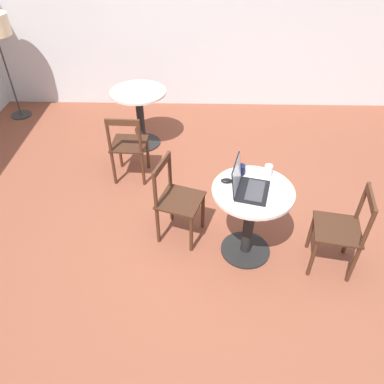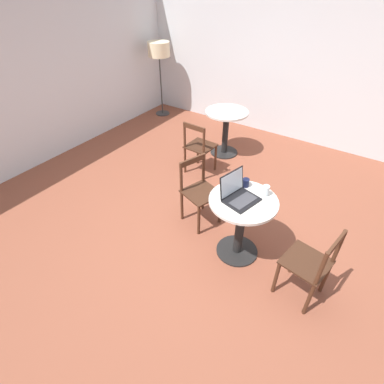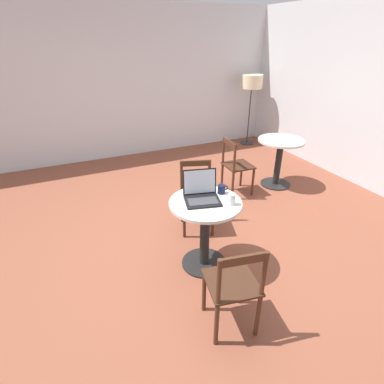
{
  "view_description": "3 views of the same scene",
  "coord_description": "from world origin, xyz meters",
  "px_view_note": "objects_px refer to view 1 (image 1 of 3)",
  "views": [
    {
      "loc": [
        -2.37,
        0.09,
        2.74
      ],
      "look_at": [
        0.13,
        0.15,
        0.68
      ],
      "focal_mm": 35.0,
      "sensor_mm": 36.0,
      "label": 1
    },
    {
      "loc": [
        -2.14,
        -1.24,
        2.64
      ],
      "look_at": [
        0.03,
        0.22,
        0.64
      ],
      "focal_mm": 28.0,
      "sensor_mm": 36.0,
      "label": 2
    },
    {
      "loc": [
        -1.06,
        -2.58,
        2.17
      ],
      "look_at": [
        0.08,
        -0.06,
        0.71
      ],
      "focal_mm": 28.0,
      "sensor_mm": 36.0,
      "label": 3
    }
  ],
  "objects_px": {
    "laptop": "(247,186)",
    "drinking_glass": "(268,171)",
    "cafe_table_mid": "(140,108)",
    "chair_mid_left": "(129,146)",
    "mouse": "(227,181)",
    "chair_near_front": "(342,231)",
    "cafe_table_near": "(250,211)",
    "mug": "(241,169)",
    "chair_near_back": "(176,200)"
  },
  "relations": [
    {
      "from": "laptop",
      "to": "drinking_glass",
      "type": "relative_size",
      "value": 3.56
    },
    {
      "from": "cafe_table_mid",
      "to": "drinking_glass",
      "type": "height_order",
      "value": "drinking_glass"
    },
    {
      "from": "chair_mid_left",
      "to": "mouse",
      "type": "xyz_separation_m",
      "value": [
        -1.05,
        -1.05,
        0.34
      ]
    },
    {
      "from": "chair_near_front",
      "to": "drinking_glass",
      "type": "bearing_deg",
      "value": 61.85
    },
    {
      "from": "cafe_table_near",
      "to": "mouse",
      "type": "relative_size",
      "value": 7.58
    },
    {
      "from": "cafe_table_mid",
      "to": "mouse",
      "type": "distance_m",
      "value": 2.09
    },
    {
      "from": "laptop",
      "to": "drinking_glass",
      "type": "height_order",
      "value": "laptop"
    },
    {
      "from": "chair_mid_left",
      "to": "mouse",
      "type": "bearing_deg",
      "value": -135.01
    },
    {
      "from": "chair_mid_left",
      "to": "drinking_glass",
      "type": "xyz_separation_m",
      "value": [
        -0.95,
        -1.41,
        0.38
      ]
    },
    {
      "from": "cafe_table_near",
      "to": "laptop",
      "type": "xyz_separation_m",
      "value": [
        -0.02,
        0.06,
        0.29
      ]
    },
    {
      "from": "cafe_table_near",
      "to": "mug",
      "type": "distance_m",
      "value": 0.37
    },
    {
      "from": "cafe_table_mid",
      "to": "drinking_glass",
      "type": "xyz_separation_m",
      "value": [
        -1.71,
        -1.38,
        0.29
      ]
    },
    {
      "from": "chair_near_front",
      "to": "laptop",
      "type": "height_order",
      "value": "laptop"
    },
    {
      "from": "cafe_table_mid",
      "to": "laptop",
      "type": "xyz_separation_m",
      "value": [
        -1.93,
        -1.18,
        0.29
      ]
    },
    {
      "from": "chair_mid_left",
      "to": "laptop",
      "type": "distance_m",
      "value": 1.72
    },
    {
      "from": "mouse",
      "to": "cafe_table_near",
      "type": "bearing_deg",
      "value": -114.16
    },
    {
      "from": "chair_near_front",
      "to": "cafe_table_near",
      "type": "bearing_deg",
      "value": 79.65
    },
    {
      "from": "laptop",
      "to": "chair_near_front",
      "type": "bearing_deg",
      "value": -98.62
    },
    {
      "from": "chair_mid_left",
      "to": "chair_near_front",
      "type": "bearing_deg",
      "value": -122.16
    },
    {
      "from": "chair_near_back",
      "to": "drinking_glass",
      "type": "xyz_separation_m",
      "value": [
        -0.02,
        -0.81,
        0.38
      ]
    },
    {
      "from": "chair_near_back",
      "to": "laptop",
      "type": "bearing_deg",
      "value": -111.22
    },
    {
      "from": "cafe_table_mid",
      "to": "chair_near_front",
      "type": "height_order",
      "value": "chair_near_front"
    },
    {
      "from": "cafe_table_near",
      "to": "chair_near_front",
      "type": "relative_size",
      "value": 0.89
    },
    {
      "from": "laptop",
      "to": "chair_near_back",
      "type": "bearing_deg",
      "value": 68.78
    },
    {
      "from": "mouse",
      "to": "mug",
      "type": "distance_m",
      "value": 0.18
    },
    {
      "from": "cafe_table_mid",
      "to": "chair_mid_left",
      "type": "height_order",
      "value": "chair_mid_left"
    },
    {
      "from": "chair_mid_left",
      "to": "cafe_table_mid",
      "type": "bearing_deg",
      "value": -2.43
    },
    {
      "from": "mouse",
      "to": "laptop",
      "type": "bearing_deg",
      "value": -124.77
    },
    {
      "from": "chair_near_front",
      "to": "drinking_glass",
      "type": "height_order",
      "value": "drinking_glass"
    },
    {
      "from": "mug",
      "to": "chair_mid_left",
      "type": "bearing_deg",
      "value": 51.96
    },
    {
      "from": "cafe_table_mid",
      "to": "laptop",
      "type": "relative_size",
      "value": 1.93
    },
    {
      "from": "cafe_table_near",
      "to": "drinking_glass",
      "type": "xyz_separation_m",
      "value": [
        0.2,
        -0.14,
        0.29
      ]
    },
    {
      "from": "chair_near_front",
      "to": "mouse",
      "type": "height_order",
      "value": "chair_near_front"
    },
    {
      "from": "chair_near_back",
      "to": "chair_near_front",
      "type": "height_order",
      "value": "same"
    },
    {
      "from": "cafe_table_mid",
      "to": "mouse",
      "type": "relative_size",
      "value": 7.58
    },
    {
      "from": "cafe_table_mid",
      "to": "chair_near_front",
      "type": "xyz_separation_m",
      "value": [
        -2.05,
        -2.01,
        -0.09
      ]
    },
    {
      "from": "cafe_table_mid",
      "to": "laptop",
      "type": "distance_m",
      "value": 2.28
    },
    {
      "from": "laptop",
      "to": "cafe_table_near",
      "type": "bearing_deg",
      "value": -74.04
    },
    {
      "from": "laptop",
      "to": "mouse",
      "type": "relative_size",
      "value": 3.92
    },
    {
      "from": "chair_near_back",
      "to": "drinking_glass",
      "type": "height_order",
      "value": "drinking_glass"
    },
    {
      "from": "cafe_table_near",
      "to": "mug",
      "type": "xyz_separation_m",
      "value": [
        0.22,
        0.09,
        0.28
      ]
    },
    {
      "from": "cafe_table_near",
      "to": "chair_near_front",
      "type": "distance_m",
      "value": 0.8
    },
    {
      "from": "chair_near_back",
      "to": "chair_near_front",
      "type": "relative_size",
      "value": 1.0
    },
    {
      "from": "mug",
      "to": "laptop",
      "type": "bearing_deg",
      "value": -171.85
    },
    {
      "from": "mug",
      "to": "chair_near_back",
      "type": "bearing_deg",
      "value": 90.21
    },
    {
      "from": "chair_near_front",
      "to": "mug",
      "type": "xyz_separation_m",
      "value": [
        0.37,
        0.87,
        0.37
      ]
    },
    {
      "from": "laptop",
      "to": "drinking_glass",
      "type": "bearing_deg",
      "value": -43.01
    },
    {
      "from": "cafe_table_mid",
      "to": "chair_near_back",
      "type": "distance_m",
      "value": 1.78
    },
    {
      "from": "mouse",
      "to": "chair_near_front",
      "type": "bearing_deg",
      "value": -103.56
    },
    {
      "from": "mouse",
      "to": "mug",
      "type": "bearing_deg",
      "value": -46.31
    }
  ]
}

